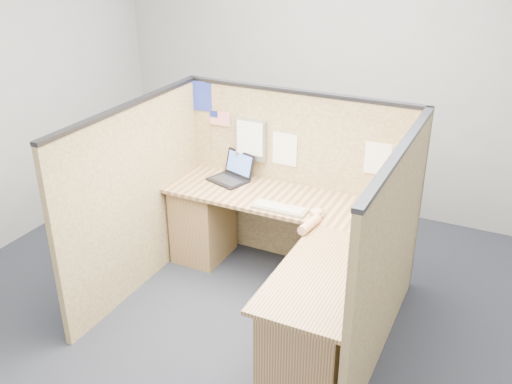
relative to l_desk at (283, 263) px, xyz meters
The scene contains 13 objects.
floor 0.52m from the l_desk, 122.80° to the right, with size 5.00×5.00×0.00m, color #1F232C.
wall_back 2.22m from the l_desk, 95.35° to the left, with size 5.00×5.00×0.00m, color gray.
cubicle_partitions 0.44m from the l_desk, 142.47° to the left, with size 2.06×1.83×1.53m.
l_desk is the anchor object (origin of this frame).
laptop 0.99m from the l_desk, 143.39° to the left, with size 0.37×0.39×0.23m.
keyboard 0.42m from the l_desk, 122.48° to the left, with size 0.43×0.15×0.03m.
mouse 0.45m from the l_desk, 48.28° to the left, with size 0.10×0.06×0.04m, color silver.
hand_forearm 0.42m from the l_desk, 20.33° to the left, with size 0.10×0.37×0.08m.
blue_poster 1.60m from the l_desk, 147.27° to the left, with size 0.19×0.00×0.26m, color navy.
american_flag 1.40m from the l_desk, 143.89° to the left, with size 0.19×0.01×0.33m.
file_holder 1.12m from the l_desk, 132.23° to the left, with size 0.27×0.05×0.35m.
paper_left 0.98m from the l_desk, 113.53° to the left, with size 0.22×0.00×0.28m, color white.
paper_right 1.08m from the l_desk, 54.91° to the left, with size 0.20×0.00×0.26m, color white.
Camera 1 is at (1.60, -3.10, 2.72)m, focal length 40.00 mm.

